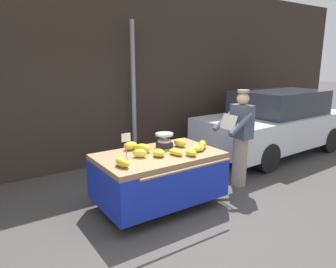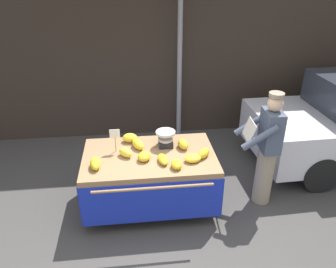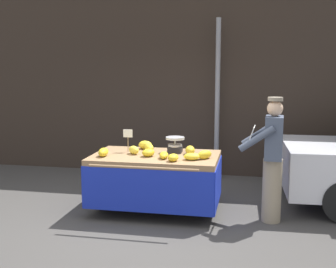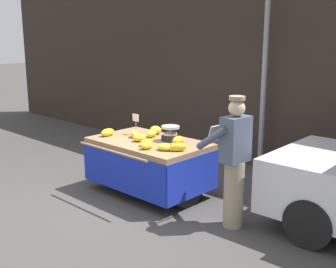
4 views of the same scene
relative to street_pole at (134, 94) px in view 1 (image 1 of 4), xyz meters
name	(u,v)px [view 1 (image 1 of 4)]	position (x,y,z in m)	size (l,w,h in m)	color
ground_plane	(190,224)	(-0.64, -2.79, -1.50)	(60.00, 60.00, 0.00)	#423F3D
back_wall	(97,73)	(-0.64, 0.37, 0.44)	(16.00, 0.24, 3.87)	#332821
street_pole	(134,94)	(0.00, 0.00, 0.00)	(0.09, 0.09, 3.00)	gray
banana_cart	(159,167)	(-0.71, -2.09, -0.87)	(1.84, 1.33, 0.85)	#93704C
weighing_scale	(164,140)	(-0.46, -1.87, -0.53)	(0.28, 0.28, 0.24)	black
price_sign	(126,140)	(-1.17, -1.95, -0.40)	(0.14, 0.01, 0.34)	#997A51
banana_bunch_0	(143,148)	(-0.86, -1.89, -0.59)	(0.13, 0.27, 0.12)	yellow
banana_bunch_1	(140,153)	(-1.03, -2.10, -0.59)	(0.11, 0.22, 0.12)	yellow
banana_bunch_2	(131,146)	(-0.97, -1.69, -0.58)	(0.17, 0.21, 0.13)	yellow
banana_bunch_3	(191,152)	(-0.38, -2.46, -0.60)	(0.14, 0.20, 0.10)	gold
banana_bunch_4	(203,144)	(0.02, -2.24, -0.59)	(0.11, 0.24, 0.12)	gold
banana_bunch_5	(176,152)	(-0.54, -2.31, -0.60)	(0.12, 0.26, 0.09)	gold
banana_bunch_6	(180,143)	(-0.23, -1.96, -0.58)	(0.14, 0.23, 0.13)	gold
banana_bunch_7	(159,153)	(-0.79, -2.22, -0.59)	(0.17, 0.21, 0.11)	gold
banana_bunch_8	(122,162)	(-1.42, -2.33, -0.59)	(0.13, 0.27, 0.12)	gold
banana_bunch_9	(198,148)	(-0.15, -2.33, -0.60)	(0.17, 0.22, 0.10)	yellow
vendor_person	(240,138)	(0.92, -2.18, -0.62)	(0.60, 0.54, 1.71)	gray
parked_car	(274,122)	(3.13, -1.22, -0.75)	(3.95, 1.84, 1.51)	silver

